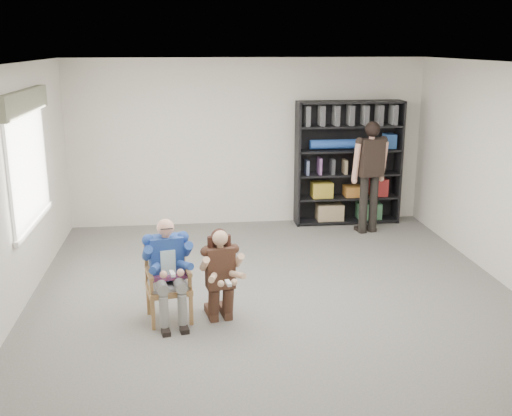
{
  "coord_description": "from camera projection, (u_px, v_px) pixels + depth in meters",
  "views": [
    {
      "loc": [
        -1.03,
        -6.49,
        3.02
      ],
      "look_at": [
        -0.2,
        0.6,
        1.05
      ],
      "focal_mm": 42.0,
      "sensor_mm": 36.0,
      "label": 1
    }
  ],
  "objects": [
    {
      "name": "window_left",
      "position": [
        30.0,
        161.0,
        7.33
      ],
      "size": [
        0.16,
        2.0,
        1.75
      ],
      "primitive_type": null,
      "color": "white",
      "rests_on": "room_shell"
    },
    {
      "name": "seated_man",
      "position": [
        168.0,
        270.0,
        6.62
      ],
      "size": [
        0.63,
        0.79,
        1.18
      ],
      "primitive_type": null,
      "rotation": [
        0.0,
        0.0,
        0.18
      ],
      "color": "navy",
      "rests_on": "floor"
    },
    {
      "name": "room_shell",
      "position": [
        280.0,
        192.0,
        6.76
      ],
      "size": [
        6.0,
        7.0,
        2.8
      ],
      "primitive_type": null,
      "color": "white",
      "rests_on": "ground"
    },
    {
      "name": "bookshelf",
      "position": [
        348.0,
        163.0,
        10.19
      ],
      "size": [
        1.8,
        0.38,
        2.1
      ],
      "primitive_type": null,
      "color": "black",
      "rests_on": "floor"
    },
    {
      "name": "standing_man",
      "position": [
        370.0,
        178.0,
        9.68
      ],
      "size": [
        0.62,
        0.44,
        1.82
      ],
      "primitive_type": null,
      "rotation": [
        0.0,
        0.0,
        0.24
      ],
      "color": "black",
      "rests_on": "floor"
    },
    {
      "name": "armchair",
      "position": [
        168.0,
        282.0,
        6.66
      ],
      "size": [
        0.61,
        0.6,
        0.91
      ],
      "primitive_type": null,
      "rotation": [
        0.0,
        0.0,
        0.18
      ],
      "color": "#9E5F38",
      "rests_on": "floor"
    },
    {
      "name": "floor",
      "position": [
        278.0,
        305.0,
        7.14
      ],
      "size": [
        6.0,
        7.0,
        0.01
      ],
      "primitive_type": "cube",
      "color": "#64625E",
      "rests_on": "ground"
    },
    {
      "name": "kneeling_woman",
      "position": [
        221.0,
        276.0,
        6.59
      ],
      "size": [
        0.58,
        0.8,
        1.08
      ],
      "primitive_type": null,
      "rotation": [
        0.0,
        0.0,
        0.18
      ],
      "color": "#3D251B",
      "rests_on": "floor"
    }
  ]
}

